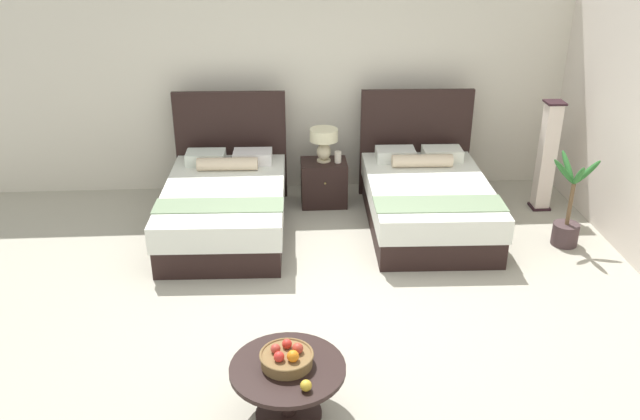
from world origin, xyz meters
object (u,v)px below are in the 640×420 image
nightstand (324,183)px  coffee_table (288,379)px  bed_near_window (226,204)px  bed_near_corner (426,199)px  vase (338,157)px  potted_palm (567,221)px  fruit_bowl (287,358)px  table_lamp (324,140)px  loose_apple (306,386)px  floor_lamp_corner (547,157)px

nightstand → coffee_table: size_ratio=0.67×
bed_near_window → bed_near_corner: bed_near_window is taller
vase → potted_palm: bearing=-26.5°
vase → potted_palm: potted_palm is taller
fruit_bowl → table_lamp: bearing=82.2°
nightstand → vase: 0.38m
coffee_table → potted_palm: (3.03, 2.47, -0.04)m
fruit_bowl → loose_apple: fruit_bowl is taller
bed_near_corner → fruit_bowl: 3.42m
vase → potted_palm: (2.36, -1.18, -0.34)m
bed_near_window → potted_palm: bed_near_window is taller
nightstand → loose_apple: nightstand is taller
loose_apple → vase: bearing=82.1°
table_lamp → coffee_table: bearing=-97.7°
bed_near_window → table_lamp: 1.41m
floor_lamp_corner → bed_near_window: bearing=-174.4°
vase → floor_lamp_corner: bearing=-5.8°
loose_apple → table_lamp: bearing=84.5°
bed_near_window → bed_near_corner: (2.26, -0.00, -0.00)m
floor_lamp_corner → coffee_table: bearing=-132.4°
nightstand → table_lamp: (-0.00, 0.02, 0.54)m
nightstand → potted_palm: (2.53, -1.22, 0.01)m
vase → fruit_bowl: 3.69m
coffee_table → fruit_bowl: 0.17m
nightstand → potted_palm: 2.81m
bed_near_window → vase: (1.30, 0.62, 0.30)m
nightstand → floor_lamp_corner: floor_lamp_corner is taller
table_lamp → loose_apple: 4.00m
fruit_bowl → potted_palm: size_ratio=0.38×
floor_lamp_corner → potted_palm: (-0.07, -0.93, -0.38)m
table_lamp → floor_lamp_corner: (2.60, -0.31, -0.16)m
bed_near_window → fruit_bowl: bed_near_window is taller
nightstand → vase: size_ratio=3.88×
vase → loose_apple: 3.94m
bed_near_window → nightstand: (1.14, 0.66, -0.05)m
table_lamp → floor_lamp_corner: size_ratio=0.30×
loose_apple → floor_lamp_corner: 4.72m
bed_near_corner → vase: bed_near_corner is taller
coffee_table → loose_apple: 0.32m
bed_near_corner → floor_lamp_corner: bed_near_corner is taller
table_lamp → coffee_table: (-0.50, -3.71, -0.49)m
fruit_bowl → potted_palm: 3.90m
coffee_table → fruit_bowl: size_ratio=2.15×
nightstand → table_lamp: table_lamp is taller
bed_near_corner → table_lamp: 1.40m
nightstand → fruit_bowl: fruit_bowl is taller
fruit_bowl → floor_lamp_corner: size_ratio=0.29×
bed_near_window → loose_apple: bearing=-77.0°
bed_near_window → loose_apple: size_ratio=26.55×
coffee_table → loose_apple: size_ratio=10.38×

